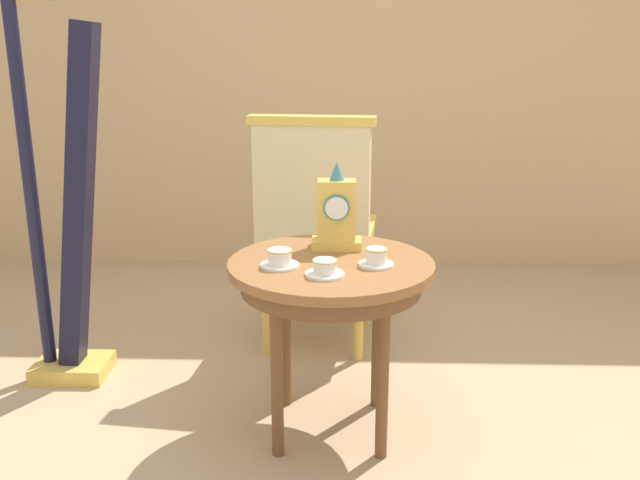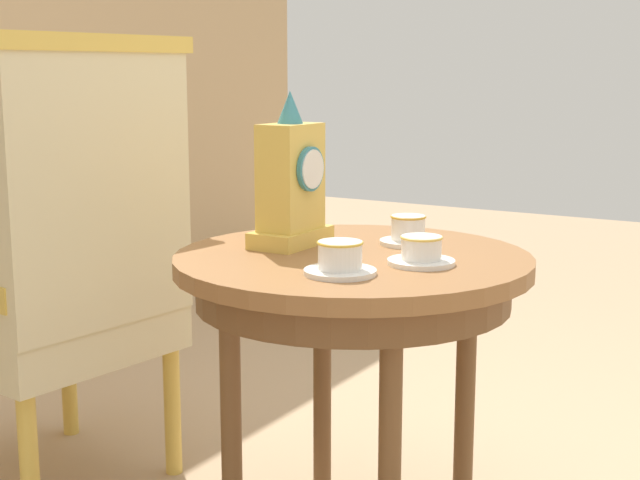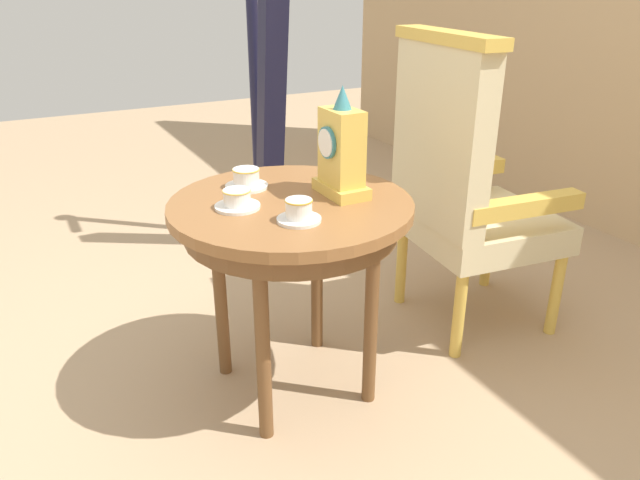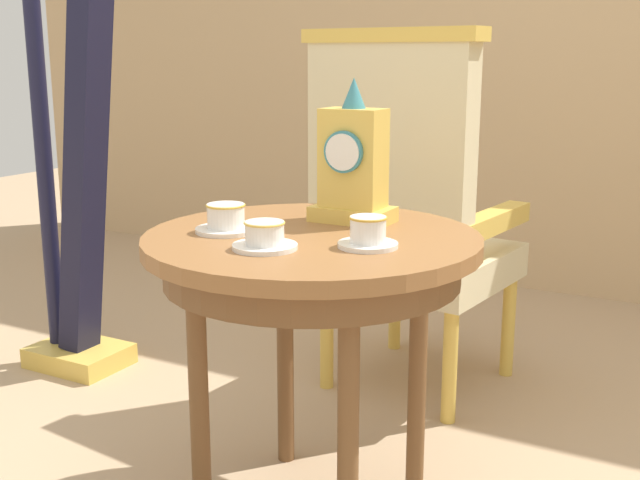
{
  "view_description": "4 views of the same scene",
  "coord_description": "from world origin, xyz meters",
  "px_view_note": "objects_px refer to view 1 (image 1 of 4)",
  "views": [
    {
      "loc": [
        0.05,
        -2.26,
        1.43
      ],
      "look_at": [
        -0.02,
        0.18,
        0.73
      ],
      "focal_mm": 38.31,
      "sensor_mm": 36.0,
      "label": 1
    },
    {
      "loc": [
        -1.62,
        -0.81,
        1.06
      ],
      "look_at": [
        0.12,
        0.24,
        0.68
      ],
      "focal_mm": 51.31,
      "sensor_mm": 36.0,
      "label": 2
    },
    {
      "loc": [
        1.59,
        -0.64,
        1.31
      ],
      "look_at": [
        0.03,
        0.19,
        0.53
      ],
      "focal_mm": 34.1,
      "sensor_mm": 36.0,
      "label": 3
    },
    {
      "loc": [
        0.86,
        -1.4,
        1.07
      ],
      "look_at": [
        0.06,
        0.06,
        0.68
      ],
      "focal_mm": 44.85,
      "sensor_mm": 36.0,
      "label": 4
    }
  ],
  "objects_px": {
    "teacup_right": "(325,269)",
    "harp": "(66,225)",
    "mantel_clock": "(337,214)",
    "armchair": "(316,231)",
    "teacup_left": "(280,259)",
    "side_table": "(331,281)",
    "teacup_center": "(376,258)"
  },
  "relations": [
    {
      "from": "teacup_right",
      "to": "teacup_center",
      "type": "height_order",
      "value": "teacup_center"
    },
    {
      "from": "armchair",
      "to": "mantel_clock",
      "type": "bearing_deg",
      "value": -80.18
    },
    {
      "from": "side_table",
      "to": "teacup_left",
      "type": "height_order",
      "value": "teacup_left"
    },
    {
      "from": "teacup_center",
      "to": "harp",
      "type": "height_order",
      "value": "harp"
    },
    {
      "from": "harp",
      "to": "mantel_clock",
      "type": "bearing_deg",
      "value": -12.03
    },
    {
      "from": "teacup_right",
      "to": "mantel_clock",
      "type": "height_order",
      "value": "mantel_clock"
    },
    {
      "from": "teacup_center",
      "to": "side_table",
      "type": "bearing_deg",
      "value": 162.45
    },
    {
      "from": "side_table",
      "to": "teacup_center",
      "type": "bearing_deg",
      "value": -17.55
    },
    {
      "from": "teacup_center",
      "to": "mantel_clock",
      "type": "height_order",
      "value": "mantel_clock"
    },
    {
      "from": "armchair",
      "to": "harp",
      "type": "bearing_deg",
      "value": -162.01
    },
    {
      "from": "teacup_left",
      "to": "mantel_clock",
      "type": "height_order",
      "value": "mantel_clock"
    },
    {
      "from": "teacup_center",
      "to": "harp",
      "type": "distance_m",
      "value": 1.37
    },
    {
      "from": "side_table",
      "to": "harp",
      "type": "relative_size",
      "value": 0.43
    },
    {
      "from": "armchair",
      "to": "harp",
      "type": "distance_m",
      "value": 1.11
    },
    {
      "from": "teacup_left",
      "to": "teacup_right",
      "type": "bearing_deg",
      "value": -29.95
    },
    {
      "from": "harp",
      "to": "teacup_right",
      "type": "bearing_deg",
      "value": -27.25
    },
    {
      "from": "side_table",
      "to": "teacup_left",
      "type": "xyz_separation_m",
      "value": [
        -0.18,
        -0.07,
        0.11
      ]
    },
    {
      "from": "armchair",
      "to": "side_table",
      "type": "bearing_deg",
      "value": -83.65
    },
    {
      "from": "side_table",
      "to": "teacup_left",
      "type": "distance_m",
      "value": 0.22
    },
    {
      "from": "side_table",
      "to": "teacup_center",
      "type": "relative_size",
      "value": 5.98
    },
    {
      "from": "mantel_clock",
      "to": "armchair",
      "type": "xyz_separation_m",
      "value": [
        -0.1,
        0.59,
        -0.22
      ]
    },
    {
      "from": "mantel_clock",
      "to": "harp",
      "type": "xyz_separation_m",
      "value": [
        -1.15,
        0.25,
        -0.11
      ]
    },
    {
      "from": "harp",
      "to": "side_table",
      "type": "bearing_deg",
      "value": -19.86
    },
    {
      "from": "side_table",
      "to": "teacup_right",
      "type": "bearing_deg",
      "value": -96.36
    },
    {
      "from": "teacup_right",
      "to": "harp",
      "type": "height_order",
      "value": "harp"
    },
    {
      "from": "teacup_right",
      "to": "mantel_clock",
      "type": "bearing_deg",
      "value": 83.69
    },
    {
      "from": "teacup_left",
      "to": "mantel_clock",
      "type": "bearing_deg",
      "value": 50.13
    },
    {
      "from": "teacup_right",
      "to": "mantel_clock",
      "type": "xyz_separation_m",
      "value": [
        0.04,
        0.33,
        0.11
      ]
    },
    {
      "from": "mantel_clock",
      "to": "armchair",
      "type": "relative_size",
      "value": 0.29
    },
    {
      "from": "side_table",
      "to": "teacup_right",
      "type": "height_order",
      "value": "teacup_right"
    },
    {
      "from": "armchair",
      "to": "harp",
      "type": "height_order",
      "value": "harp"
    },
    {
      "from": "armchair",
      "to": "harp",
      "type": "xyz_separation_m",
      "value": [
        -1.05,
        -0.34,
        0.11
      ]
    }
  ]
}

